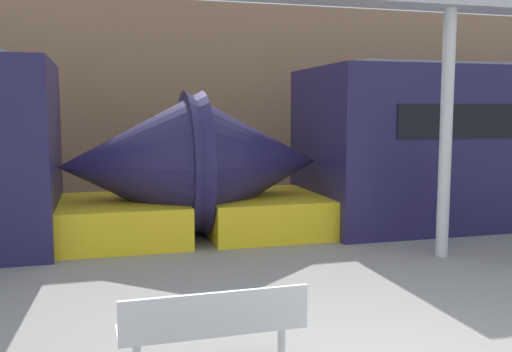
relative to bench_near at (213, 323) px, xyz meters
The scene contains 3 objects.
station_wall 10.19m from the bench_near, 81.93° to the left, with size 56.00×0.20×5.00m, color #937051.
bench_near is the anchor object (origin of this frame).
support_column_near 5.47m from the bench_near, 36.04° to the left, with size 0.19×0.19×3.81m, color silver.
Camera 1 is at (-2.29, -3.89, 2.28)m, focal length 40.00 mm.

